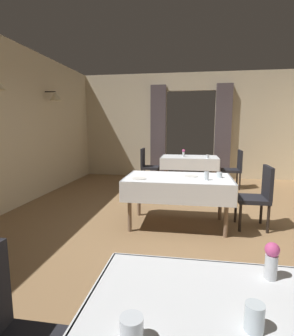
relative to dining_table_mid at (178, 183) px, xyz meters
name	(u,v)px	position (x,y,z in m)	size (l,w,h in m)	color
ground	(188,230)	(0.16, -0.18, -0.66)	(10.08, 10.08, 0.00)	olive
wall_back	(190,125)	(0.16, 4.00, 0.87)	(6.40, 0.27, 3.00)	beige
dining_table_mid	(178,183)	(0.00, 0.00, 0.00)	(1.57, 0.94, 0.75)	#7A604C
dining_table_far	(189,161)	(0.16, 2.73, 0.00)	(1.39, 0.89, 0.75)	#7A604C
chair_mid_right	(258,194)	(1.17, 0.08, -0.14)	(0.44, 0.44, 0.93)	black
chair_far_right	(234,167)	(1.24, 2.69, -0.14)	(0.44, 0.44, 0.93)	black
chair_far_left	(147,164)	(-0.92, 2.84, -0.14)	(0.44, 0.44, 0.93)	black
flower_vase_near	(272,259)	(0.57, -2.60, 0.19)	(0.07, 0.07, 0.19)	silver
glass_near_b	(254,317)	(0.41, -2.97, 0.15)	(0.07, 0.07, 0.11)	silver
glass_near_c	(132,330)	(-0.03, -3.10, 0.14)	(0.08, 0.08, 0.10)	silver
plate_mid_a	(139,179)	(-0.55, -0.24, 0.10)	(0.21, 0.21, 0.01)	white
glass_mid_b	(219,175)	(0.60, 0.03, 0.14)	(0.08, 0.08, 0.08)	silver
plate_mid_c	(191,176)	(0.19, 0.07, 0.10)	(0.20, 0.20, 0.01)	white
glass_mid_d	(207,176)	(0.40, -0.18, 0.15)	(0.07, 0.07, 0.12)	silver
flower_vase_far	(184,153)	(0.01, 2.70, 0.19)	(0.07, 0.07, 0.18)	silver
glass_far_b	(208,156)	(0.58, 2.45, 0.14)	(0.08, 0.08, 0.09)	silver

